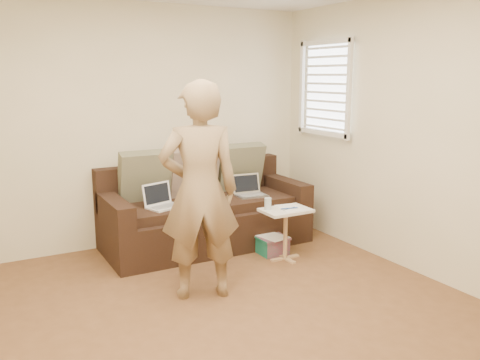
% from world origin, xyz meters
% --- Properties ---
extents(floor, '(4.50, 4.50, 0.00)m').
position_xyz_m(floor, '(0.00, 0.00, 0.00)').
color(floor, brown).
rests_on(floor, ground).
extents(wall_back, '(4.00, 0.00, 4.00)m').
position_xyz_m(wall_back, '(0.00, 2.25, 1.30)').
color(wall_back, beige).
rests_on(wall_back, ground).
extents(wall_right, '(0.00, 4.50, 4.50)m').
position_xyz_m(wall_right, '(2.00, 0.00, 1.30)').
color(wall_right, beige).
rests_on(wall_right, ground).
extents(window_blinds, '(0.12, 0.88, 1.08)m').
position_xyz_m(window_blinds, '(1.95, 1.50, 1.70)').
color(window_blinds, white).
rests_on(window_blinds, wall_right).
extents(sofa, '(2.20, 0.95, 0.85)m').
position_xyz_m(sofa, '(0.58, 1.77, 0.42)').
color(sofa, black).
rests_on(sofa, ground).
extents(pillow_left, '(0.55, 0.29, 0.57)m').
position_xyz_m(pillow_left, '(-0.02, 2.01, 0.79)').
color(pillow_left, '#5E6047').
rests_on(pillow_left, sofa).
extents(pillow_mid, '(0.55, 0.27, 0.57)m').
position_xyz_m(pillow_mid, '(0.53, 1.98, 0.79)').
color(pillow_mid, brown).
rests_on(pillow_mid, sofa).
extents(pillow_right, '(0.55, 0.28, 0.57)m').
position_xyz_m(pillow_right, '(1.13, 2.00, 0.79)').
color(pillow_right, '#5E6047').
rests_on(pillow_right, sofa).
extents(laptop_silver, '(0.35, 0.26, 0.22)m').
position_xyz_m(laptop_silver, '(1.09, 1.66, 0.52)').
color(laptop_silver, '#B7BABC').
rests_on(laptop_silver, sofa).
extents(laptop_white, '(0.40, 0.34, 0.25)m').
position_xyz_m(laptop_white, '(0.06, 1.65, 0.52)').
color(laptop_white, white).
rests_on(laptop_white, sofa).
extents(person, '(0.76, 0.62, 1.82)m').
position_xyz_m(person, '(-0.01, 0.61, 0.91)').
color(person, olive).
rests_on(person, ground).
extents(side_table, '(0.48, 0.34, 0.53)m').
position_xyz_m(side_table, '(1.10, 0.99, 0.26)').
color(side_table, silver).
rests_on(side_table, ground).
extents(drinking_glass, '(0.07, 0.07, 0.12)m').
position_xyz_m(drinking_glass, '(0.93, 1.06, 0.59)').
color(drinking_glass, silver).
rests_on(drinking_glass, side_table).
extents(scissors, '(0.18, 0.11, 0.02)m').
position_xyz_m(scissors, '(1.12, 0.97, 0.54)').
color(scissors, silver).
rests_on(scissors, side_table).
extents(paper_on_table, '(0.25, 0.33, 0.00)m').
position_xyz_m(paper_on_table, '(1.16, 1.00, 0.53)').
color(paper_on_table, white).
rests_on(paper_on_table, side_table).
extents(striped_box, '(0.30, 0.30, 0.19)m').
position_xyz_m(striped_box, '(1.07, 1.20, 0.10)').
color(striped_box, '#BF1C5B').
rests_on(striped_box, ground).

